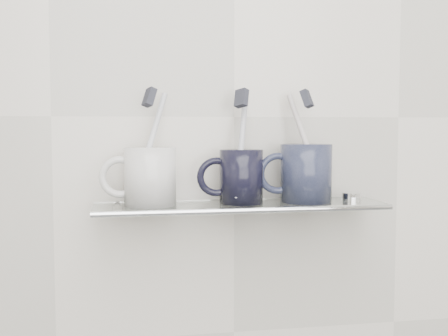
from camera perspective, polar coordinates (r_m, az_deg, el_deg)
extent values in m
plane|color=beige|center=(1.02, 1.05, 5.22)|extent=(2.50, 0.00, 2.50)
cube|color=silver|center=(0.97, 1.73, -3.86)|extent=(0.50, 0.12, 0.01)
cylinder|color=silver|center=(0.91, 2.45, -4.34)|extent=(0.50, 0.01, 0.01)
cylinder|color=silver|center=(1.00, -10.76, -4.34)|extent=(0.02, 0.03, 0.02)
cylinder|color=silver|center=(1.08, 12.26, -3.74)|extent=(0.02, 0.03, 0.02)
cylinder|color=silver|center=(0.95, -7.51, -0.87)|extent=(0.11, 0.11, 0.10)
torus|color=silver|center=(0.95, -10.50, -0.91)|extent=(0.07, 0.01, 0.07)
cylinder|color=silver|center=(0.95, -7.54, 2.29)|extent=(0.07, 0.06, 0.18)
cube|color=#262831|center=(0.95, -7.59, 7.14)|extent=(0.03, 0.03, 0.04)
cylinder|color=black|center=(0.97, 1.77, -0.87)|extent=(0.10, 0.10, 0.09)
torus|color=black|center=(0.96, -0.78, -0.91)|extent=(0.07, 0.01, 0.07)
cylinder|color=silver|center=(0.97, 1.77, 2.37)|extent=(0.04, 0.07, 0.18)
cube|color=#262831|center=(0.97, 1.78, 7.12)|extent=(0.03, 0.03, 0.04)
cylinder|color=black|center=(1.00, 8.33, -0.51)|extent=(0.10, 0.10, 0.10)
torus|color=black|center=(0.98, 5.50, -0.55)|extent=(0.07, 0.01, 0.07)
cylinder|color=beige|center=(1.00, 8.36, 2.38)|extent=(0.06, 0.07, 0.18)
cube|color=#262831|center=(1.00, 8.41, 6.98)|extent=(0.03, 0.03, 0.03)
cylinder|color=silver|center=(1.03, 12.84, -2.84)|extent=(0.03, 0.03, 0.01)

